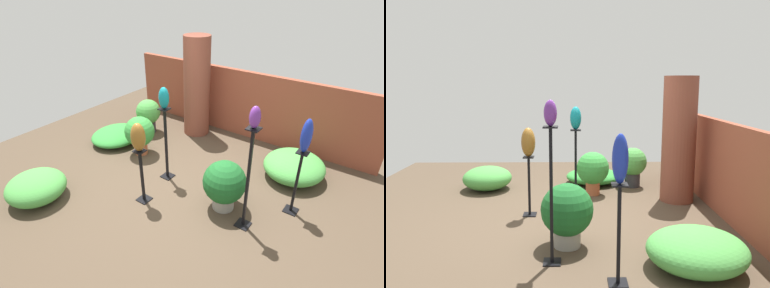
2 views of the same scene
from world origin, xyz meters
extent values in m
plane|color=#4C3D2D|center=(0.00, 0.00, 0.00)|extent=(8.00, 8.00, 0.00)
cube|color=brown|center=(0.00, 2.31, 0.72)|extent=(5.60, 0.12, 1.44)
cylinder|color=brown|center=(-0.86, 1.80, 1.07)|extent=(0.57, 0.57, 2.13)
cube|color=black|center=(1.39, -0.24, 0.01)|extent=(0.20, 0.20, 0.01)
cube|color=black|center=(1.39, -0.24, 0.78)|extent=(0.04, 0.04, 1.56)
cube|color=black|center=(1.39, -0.24, 1.56)|extent=(0.16, 0.16, 0.02)
cube|color=black|center=(-0.16, -0.66, 0.01)|extent=(0.20, 0.20, 0.01)
cube|color=black|center=(-0.16, -0.66, 0.46)|extent=(0.04, 0.04, 0.92)
cube|color=black|center=(-0.16, -0.66, 0.91)|extent=(0.16, 0.16, 0.01)
cube|color=black|center=(-0.26, 0.05, 0.01)|extent=(0.20, 0.20, 0.01)
cube|color=black|center=(-0.26, 0.05, 0.66)|extent=(0.04, 0.04, 1.32)
cube|color=black|center=(-0.26, 0.05, 1.31)|extent=(0.16, 0.16, 0.02)
cube|color=black|center=(1.85, 0.46, 0.01)|extent=(0.20, 0.20, 0.01)
cube|color=black|center=(1.85, 0.46, 0.53)|extent=(0.04, 0.04, 1.05)
cube|color=black|center=(1.85, 0.46, 1.04)|extent=(0.16, 0.16, 0.02)
ellipsoid|color=#6B2D8C|center=(1.39, -0.24, 1.71)|extent=(0.14, 0.14, 0.28)
ellipsoid|color=brown|center=(-0.16, -0.66, 1.14)|extent=(0.22, 0.21, 0.44)
ellipsoid|color=#0F727A|center=(-0.26, 0.05, 1.49)|extent=(0.17, 0.17, 0.35)
ellipsoid|color=#192D9E|center=(1.85, 0.46, 1.30)|extent=(0.15, 0.16, 0.50)
cylinder|color=gray|center=(0.96, -0.07, 0.10)|extent=(0.34, 0.34, 0.20)
sphere|color=#195923|center=(0.96, -0.07, 0.48)|extent=(0.66, 0.66, 0.66)
cylinder|color=#B25B38|center=(-1.21, 0.37, 0.12)|extent=(0.25, 0.25, 0.24)
sphere|color=#338C38|center=(-1.21, 0.37, 0.49)|extent=(0.59, 0.59, 0.59)
cylinder|color=#2D2D33|center=(-1.74, 1.17, 0.13)|extent=(0.30, 0.30, 0.26)
sphere|color=#479942|center=(-1.74, 1.17, 0.50)|extent=(0.54, 0.54, 0.54)
ellipsoid|color=#479942|center=(-1.57, -1.63, 0.22)|extent=(0.91, 0.92, 0.44)
ellipsoid|color=#338C38|center=(-2.00, 0.42, 0.14)|extent=(0.99, 1.10, 0.28)
ellipsoid|color=#479942|center=(1.55, 1.35, 0.22)|extent=(1.05, 1.11, 0.44)
camera|label=1|loc=(2.66, -3.26, 3.16)|focal=28.00mm
camera|label=2|loc=(5.37, 0.00, 2.04)|focal=35.00mm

